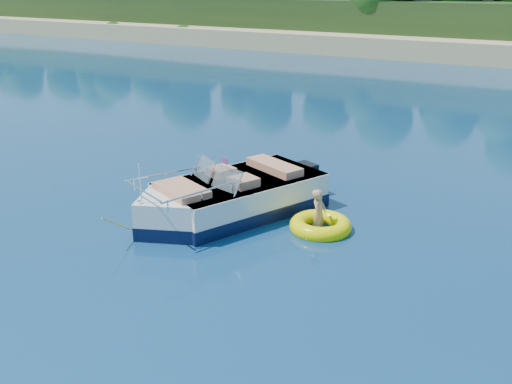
{
  "coord_description": "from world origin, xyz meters",
  "views": [
    {
      "loc": [
        5.58,
        -8.01,
        5.62
      ],
      "look_at": [
        -1.01,
        2.93,
        0.85
      ],
      "focal_mm": 40.0,
      "sensor_mm": 36.0,
      "label": 1
    }
  ],
  "objects": [
    {
      "name": "boy",
      "position": [
        0.38,
        3.55,
        0.0
      ],
      "size": [
        0.42,
        0.75,
        1.39
      ],
      "primitive_type": "imported",
      "rotation": [
        0.0,
        -0.17,
        1.72
      ],
      "color": "tan",
      "rests_on": "ground"
    },
    {
      "name": "ground",
      "position": [
        0.0,
        0.0,
        0.0
      ],
      "size": [
        160.0,
        160.0,
        0.0
      ],
      "primitive_type": "plane",
      "color": "#0A2347",
      "rests_on": "ground"
    },
    {
      "name": "tow_tube",
      "position": [
        0.47,
        3.47,
        0.1
      ],
      "size": [
        1.84,
        1.84,
        0.39
      ],
      "rotation": [
        0.0,
        0.0,
        -0.27
      ],
      "color": "#FFF300",
      "rests_on": "ground"
    },
    {
      "name": "motorboat",
      "position": [
        -1.93,
        3.07,
        0.4
      ],
      "size": [
        3.61,
        5.86,
        2.06
      ],
      "rotation": [
        0.0,
        0.0,
        -0.38
      ],
      "color": "white",
      "rests_on": "ground"
    }
  ]
}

